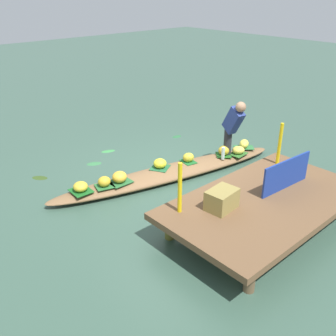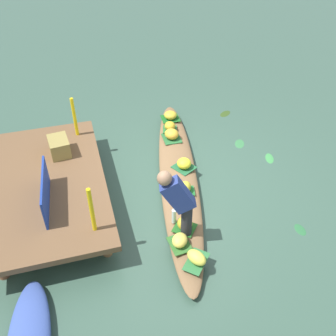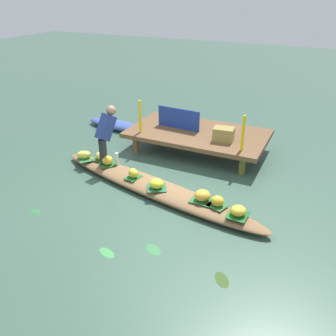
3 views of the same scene
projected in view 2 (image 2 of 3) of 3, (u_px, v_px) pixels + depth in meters
canal_water at (178, 182)px, 7.05m from camera, size 40.00×40.00×0.00m
dock_platform at (48, 185)px, 6.37m from camera, size 3.20×1.80×0.48m
vendor_boat at (178, 178)px, 6.99m from camera, size 4.82×1.64×0.19m
leaf_mat_0 at (172, 138)px, 7.74m from camera, size 0.39×0.34×0.01m
banana_bunch_0 at (172, 134)px, 7.68m from camera, size 0.37×0.37×0.20m
leaf_mat_1 at (180, 244)px, 5.72m from camera, size 0.39×0.32×0.01m
banana_bunch_1 at (180, 240)px, 5.67m from camera, size 0.33×0.32×0.16m
leaf_mat_2 at (170, 118)px, 8.29m from camera, size 0.34×0.38×0.01m
banana_bunch_2 at (170, 115)px, 8.23m from camera, size 0.35×0.35×0.16m
leaf_mat_3 at (185, 228)px, 5.96m from camera, size 0.43×0.43×0.01m
banana_bunch_3 at (185, 223)px, 5.89m from camera, size 0.32×0.32×0.20m
leaf_mat_4 at (196, 261)px, 5.48m from camera, size 0.48×0.47×0.01m
banana_bunch_4 at (197, 257)px, 5.43m from camera, size 0.36×0.31×0.17m
leaf_mat_5 at (185, 191)px, 6.58m from camera, size 0.29×0.35×0.01m
banana_bunch_5 at (185, 187)px, 6.52m from camera, size 0.28×0.27×0.18m
leaf_mat_6 at (184, 167)px, 7.05m from camera, size 0.46×0.46×0.01m
banana_bunch_6 at (184, 163)px, 7.00m from camera, size 0.33×0.33×0.18m
leaf_mat_7 at (170, 130)px, 7.97m from camera, size 0.38×0.35×0.01m
banana_bunch_7 at (170, 126)px, 7.91m from camera, size 0.23×0.22×0.18m
vendor_person at (178, 200)px, 5.45m from camera, size 0.28×0.54×1.19m
water_bottle at (174, 216)px, 5.97m from camera, size 0.07×0.07×0.25m
market_banner at (45, 191)px, 5.80m from camera, size 1.08×0.10×0.49m
railing_post_west at (92, 210)px, 5.32m from camera, size 0.06×0.06×0.76m
railing_post_east at (75, 117)px, 7.10m from camera, size 0.06×0.06×0.76m
produce_crate at (59, 146)px, 6.81m from camera, size 0.47×0.36×0.30m
drifting_plant_0 at (300, 230)px, 6.19m from camera, size 0.25×0.15×0.01m
drifting_plant_1 at (225, 114)px, 8.80m from camera, size 0.32×0.35×0.01m
drifting_plant_2 at (240, 144)px, 7.93m from camera, size 0.35×0.30×0.01m
drifting_plant_3 at (270, 158)px, 7.57m from camera, size 0.34×0.25×0.01m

